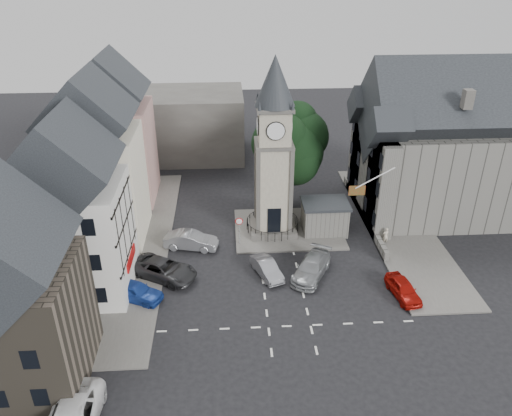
{
  "coord_description": "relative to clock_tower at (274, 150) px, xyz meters",
  "views": [
    {
      "loc": [
        -4.04,
        -32.63,
        23.94
      ],
      "look_at": [
        -1.74,
        5.0,
        4.0
      ],
      "focal_mm": 35.0,
      "sensor_mm": 36.0,
      "label": 1
    }
  ],
  "objects": [
    {
      "name": "car_island_silver",
      "position": [
        -1.12,
        -7.21,
        -7.47
      ],
      "size": [
        2.72,
        4.2,
        1.31
      ],
      "primitive_type": "imported",
      "rotation": [
        0.0,
        0.0,
        0.37
      ],
      "color": "gray",
      "rests_on": "ground"
    },
    {
      "name": "east_building",
      "position": [
        15.59,
        3.01,
        -1.86
      ],
      "size": [
        14.4,
        11.4,
        12.6
      ],
      "color": "slate",
      "rests_on": "ground"
    },
    {
      "name": "car_west_silver",
      "position": [
        -7.5,
        -2.7,
        -7.34
      ],
      "size": [
        4.97,
        2.56,
        1.56
      ],
      "primitive_type": "imported",
      "rotation": [
        0.0,
        0.0,
        1.37
      ],
      "color": "gray",
      "rests_on": "ground"
    },
    {
      "name": "pavement_west",
      "position": [
        -12.5,
        -1.99,
        -8.05
      ],
      "size": [
        6.0,
        30.0,
        0.14
      ],
      "primitive_type": "cube",
      "color": "#595651",
      "rests_on": "ground"
    },
    {
      "name": "building_sw_stone",
      "position": [
        -17.0,
        -16.99,
        -2.77
      ],
      "size": [
        8.6,
        7.6,
        10.4
      ],
      "color": "#463F34",
      "rests_on": "ground"
    },
    {
      "name": "east_boundary_wall",
      "position": [
        9.2,
        2.01,
        -7.67
      ],
      "size": [
        0.4,
        16.0,
        0.9
      ],
      "primitive_type": "cube",
      "color": "slate",
      "rests_on": "ground"
    },
    {
      "name": "terrace_cream",
      "position": [
        -15.5,
        0.01,
        -1.54
      ],
      "size": [
        8.1,
        7.6,
        12.8
      ],
      "color": "#F2ECCB",
      "rests_on": "ground"
    },
    {
      "name": "car_island_east",
      "position": [
        2.5,
        -7.49,
        -7.36
      ],
      "size": [
        4.35,
        5.62,
        1.52
      ],
      "primitive_type": "imported",
      "rotation": [
        0.0,
        0.0,
        -0.49
      ],
      "color": "gray",
      "rests_on": "ground"
    },
    {
      "name": "car_west_blue",
      "position": [
        -11.33,
        -9.71,
        -7.38
      ],
      "size": [
        4.7,
        3.41,
        1.49
      ],
      "primitive_type": "imported",
      "rotation": [
        0.0,
        0.0,
        1.14
      ],
      "color": "navy",
      "rests_on": "ground"
    },
    {
      "name": "ground",
      "position": [
        0.0,
        -7.99,
        -8.12
      ],
      "size": [
        120.0,
        120.0,
        0.0
      ],
      "primitive_type": "plane",
      "color": "black",
      "rests_on": "ground"
    },
    {
      "name": "central_island",
      "position": [
        1.5,
        0.01,
        -8.04
      ],
      "size": [
        10.0,
        8.0,
        0.16
      ],
      "primitive_type": "cube",
      "color": "#595651",
      "rests_on": "ground"
    },
    {
      "name": "car_east_red",
      "position": [
        9.08,
        -10.59,
        -7.45
      ],
      "size": [
        2.21,
        4.14,
        1.34
      ],
      "primitive_type": "imported",
      "rotation": [
        0.0,
        0.0,
        0.17
      ],
      "color": "#9F0F08",
      "rests_on": "ground"
    },
    {
      "name": "town_tree",
      "position": [
        2.0,
        5.01,
        -1.15
      ],
      "size": [
        7.2,
        7.2,
        10.8
      ],
      "color": "black",
      "rests_on": "ground"
    },
    {
      "name": "backdrop_west",
      "position": [
        -12.0,
        20.01,
        -4.12
      ],
      "size": [
        20.0,
        10.0,
        8.0
      ],
      "primitive_type": "cube",
      "color": "#4C4944",
      "rests_on": "ground"
    },
    {
      "name": "road_markings",
      "position": [
        0.0,
        -13.49,
        -8.12
      ],
      "size": [
        20.0,
        8.0,
        0.01
      ],
      "primitive_type": "cube",
      "color": "silver",
      "rests_on": "ground"
    },
    {
      "name": "terrace_pink",
      "position": [
        -15.5,
        8.01,
        -1.54
      ],
      "size": [
        8.1,
        7.6,
        12.8
      ],
      "color": "tan",
      "rests_on": "ground"
    },
    {
      "name": "terrace_tudor",
      "position": [
        -15.5,
        -7.99,
        -1.93
      ],
      "size": [
        8.1,
        7.6,
        12.0
      ],
      "color": "silver",
      "rests_on": "ground"
    },
    {
      "name": "car_west_grey",
      "position": [
        -9.47,
        -7.0,
        -7.35
      ],
      "size": [
        6.11,
        4.96,
        1.55
      ],
      "primitive_type": "imported",
      "rotation": [
        0.0,
        0.0,
        1.06
      ],
      "color": "#2D2E30",
      "rests_on": "ground"
    },
    {
      "name": "pedestrian",
      "position": [
        9.94,
        -2.98,
        -7.32
      ],
      "size": [
        0.66,
        0.52,
        1.6
      ],
      "primitive_type": "imported",
      "rotation": [
        0.0,
        0.0,
        3.4
      ],
      "color": "beige",
      "rests_on": "ground"
    },
    {
      "name": "flagpole",
      "position": [
        8.0,
        -3.99,
        -1.12
      ],
      "size": [
        3.68,
        0.1,
        2.74
      ],
      "color": "white",
      "rests_on": "ground"
    },
    {
      "name": "pavement_east",
      "position": [
        12.0,
        0.01,
        -8.05
      ],
      "size": [
        6.0,
        26.0,
        0.14
      ],
      "primitive_type": "cube",
      "color": "#595651",
      "rests_on": "ground"
    },
    {
      "name": "warning_sign_post",
      "position": [
        -3.2,
        -2.56,
        -6.09
      ],
      "size": [
        0.7,
        0.19,
        2.85
      ],
      "color": "black",
      "rests_on": "ground"
    },
    {
      "name": "clock_tower",
      "position": [
        0.0,
        0.0,
        0.0
      ],
      "size": [
        4.86,
        4.86,
        16.25
      ],
      "color": "#4C4944",
      "rests_on": "ground"
    },
    {
      "name": "stone_shelter",
      "position": [
        4.8,
        -0.49,
        -6.57
      ],
      "size": [
        4.3,
        3.3,
        3.08
      ],
      "color": "slate",
      "rests_on": "ground"
    }
  ]
}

